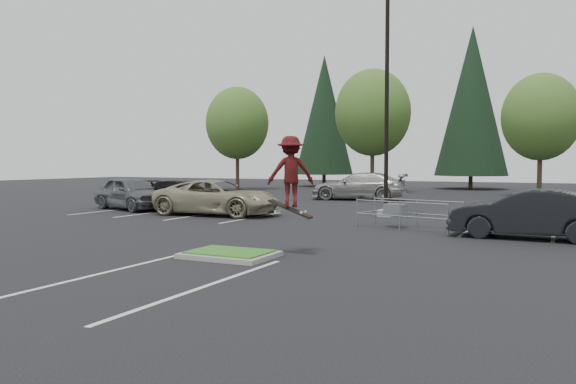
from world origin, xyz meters
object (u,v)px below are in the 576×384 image
at_px(conif_a, 324,115).
at_px(car_l_black, 183,195).
at_px(car_l_tan, 217,198).
at_px(car_far_silver, 359,186).
at_px(decid_a, 237,125).
at_px(car_r_charc, 528,214).
at_px(car_l_grey, 131,193).
at_px(cart_corral, 398,210).
at_px(decid_b, 373,115).
at_px(skateboarder, 290,172).
at_px(conif_b, 472,101).
at_px(light_pole, 387,112).
at_px(decid_c, 541,120).

bearing_deg(conif_a, car_l_black, -82.01).
height_order(car_l_tan, car_far_silver, car_far_silver).
bearing_deg(car_l_black, conif_a, 9.72).
xyz_separation_m(decid_a, car_r_charc, (24.51, -23.03, -4.81)).
distance_m(decid_a, car_l_grey, 21.50).
xyz_separation_m(cart_corral, car_r_charc, (4.40, -1.10, 0.12)).
relative_size(decid_b, car_l_black, 1.91).
bearing_deg(car_far_silver, car_l_tan, -19.15).
bearing_deg(car_l_tan, skateboarder, -140.68).
distance_m(decid_b, conif_a, 12.43).
height_order(skateboarder, car_far_silver, skateboarder).
relative_size(cart_corral, car_l_black, 0.76).
bearing_deg(skateboarder, car_far_silver, -108.63).
distance_m(skateboarder, car_far_silver, 21.70).
height_order(conif_b, car_l_grey, conif_b).
relative_size(conif_b, car_l_tan, 2.54).
bearing_deg(decid_b, car_far_silver, -77.62).
distance_m(decid_b, car_l_grey, 22.10).
bearing_deg(decid_a, conif_a, 68.09).
xyz_separation_m(conif_b, car_l_tan, (-6.50, -31.16, -7.05)).
relative_size(light_pole, cart_corral, 2.64).
relative_size(decid_a, conif_a, 0.69).
bearing_deg(light_pole, car_far_silver, 114.88).
bearing_deg(car_l_grey, skateboarder, -105.42).
bearing_deg(car_r_charc, cart_corral, -102.20).
bearing_deg(conif_a, conif_b, 2.05).
height_order(decid_a, car_l_grey, decid_a).
bearing_deg(car_l_black, car_l_grey, 129.38).
distance_m(decid_c, conif_b, 12.51).
relative_size(decid_c, conif_b, 0.58).
relative_size(skateboarder, car_l_tan, 0.37).
relative_size(car_l_tan, car_r_charc, 1.22).
bearing_deg(decid_c, decid_a, 179.52).
xyz_separation_m(skateboarder, car_far_silver, (-5.34, 21.00, -1.25)).
distance_m(decid_b, cart_corral, 24.45).
height_order(decid_c, car_l_grey, decid_c).
bearing_deg(skateboarder, conif_b, -121.15).
bearing_deg(skateboarder, light_pole, -119.25).
distance_m(light_pole, car_r_charc, 8.68).
relative_size(decid_c, car_r_charc, 1.79).
relative_size(car_l_black, car_r_charc, 1.08).
bearing_deg(car_r_charc, skateboarder, -39.57).
distance_m(conif_a, car_l_black, 29.48).
bearing_deg(car_r_charc, car_far_silver, -142.77).
relative_size(cart_corral, car_r_charc, 0.82).
height_order(light_pole, car_l_grey, light_pole).
distance_m(decid_c, conif_a, 22.50).
height_order(skateboarder, car_l_black, skateboarder).
bearing_deg(cart_corral, car_l_tan, -173.61).
height_order(light_pole, car_l_black, light_pole).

